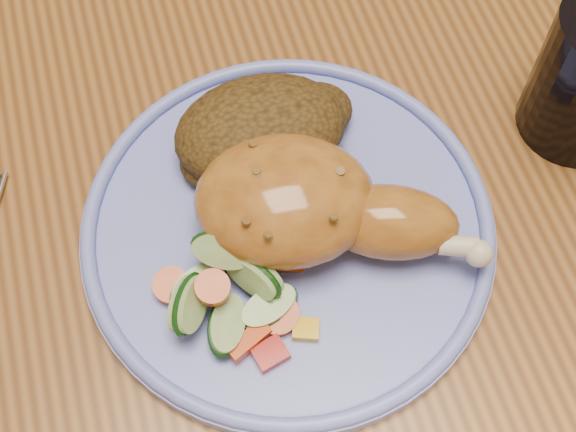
# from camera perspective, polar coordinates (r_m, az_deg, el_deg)

# --- Properties ---
(ground) EXTENTS (4.00, 4.00, 0.00)m
(ground) POSITION_cam_1_polar(r_m,az_deg,el_deg) (1.27, 1.29, -13.62)
(ground) COLOR brown
(ground) RESTS_ON ground
(dining_table) EXTENTS (0.90, 1.40, 0.75)m
(dining_table) POSITION_cam_1_polar(r_m,az_deg,el_deg) (0.64, 2.48, 0.77)
(dining_table) COLOR brown
(dining_table) RESTS_ON ground
(plate) EXTENTS (0.27, 0.27, 0.01)m
(plate) POSITION_cam_1_polar(r_m,az_deg,el_deg) (0.53, -0.00, -1.04)
(plate) COLOR #6D7BDA
(plate) RESTS_ON dining_table
(plate_rim) EXTENTS (0.27, 0.27, 0.01)m
(plate_rim) POSITION_cam_1_polar(r_m,az_deg,el_deg) (0.52, -0.00, -0.51)
(plate_rim) COLOR #6D7BDA
(plate_rim) RESTS_ON plate
(chicken_leg) EXTENTS (0.18, 0.13, 0.06)m
(chicken_leg) POSITION_cam_1_polar(r_m,az_deg,el_deg) (0.50, 1.60, 0.74)
(chicken_leg) COLOR #AD6924
(chicken_leg) RESTS_ON plate
(rice_pilaf) EXTENTS (0.13, 0.09, 0.05)m
(rice_pilaf) POSITION_cam_1_polar(r_m,az_deg,el_deg) (0.54, -1.73, 6.11)
(rice_pilaf) COLOR #483212
(rice_pilaf) RESTS_ON plate
(vegetable_pile) EXTENTS (0.10, 0.10, 0.05)m
(vegetable_pile) POSITION_cam_1_polar(r_m,az_deg,el_deg) (0.49, -4.16, -5.58)
(vegetable_pile) COLOR #A50A05
(vegetable_pile) RESTS_ON plate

